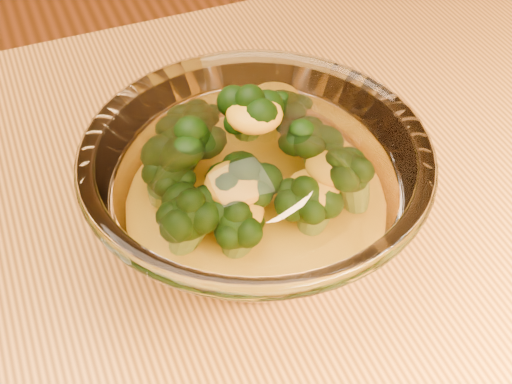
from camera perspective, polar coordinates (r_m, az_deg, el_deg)
glass_bowl at (r=0.47m, az=-0.00°, el=-0.42°), size 0.22×0.22×0.10m
cheese_sauce at (r=0.48m, az=-0.00°, el=-2.17°), size 0.12×0.12×0.03m
broccoli_heap at (r=0.47m, az=-0.85°, el=2.12°), size 0.14×0.13×0.08m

